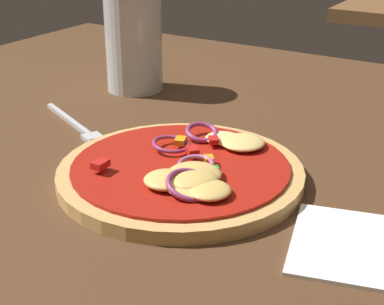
# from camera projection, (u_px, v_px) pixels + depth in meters

# --- Properties ---
(dining_table) EXTENTS (1.17, 1.05, 0.03)m
(dining_table) POSITION_uv_depth(u_px,v_px,m) (203.00, 214.00, 0.51)
(dining_table) COLOR #4C301C
(dining_table) RESTS_ON ground
(pizza) EXTENTS (0.23, 0.23, 0.03)m
(pizza) POSITION_uv_depth(u_px,v_px,m) (183.00, 172.00, 0.53)
(pizza) COLOR tan
(pizza) RESTS_ON dining_table
(fork) EXTENTS (0.16, 0.08, 0.01)m
(fork) POSITION_uv_depth(u_px,v_px,m) (80.00, 128.00, 0.65)
(fork) COLOR silver
(fork) RESTS_ON dining_table
(beer_glass) EXTENTS (0.07, 0.07, 0.13)m
(beer_glass) POSITION_uv_depth(u_px,v_px,m) (134.00, 45.00, 0.77)
(beer_glass) COLOR silver
(beer_glass) RESTS_ON dining_table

